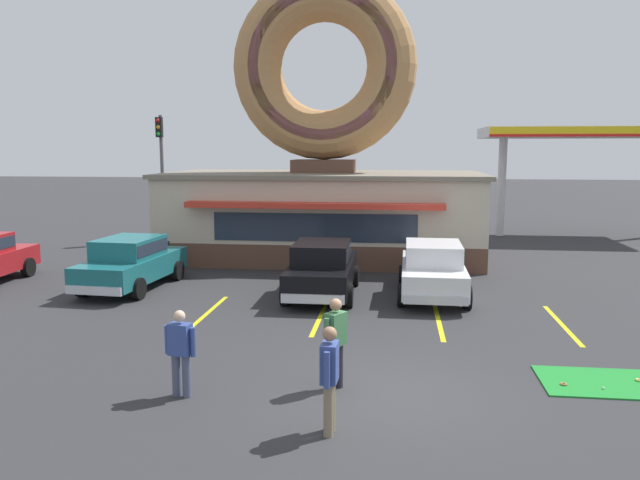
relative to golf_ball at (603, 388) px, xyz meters
The scene contains 18 objects.
ground_plane 3.87m from the golf_ball, 169.80° to the right, with size 160.00×160.00×0.00m, color #2D2D30.
donut_shop_building 15.26m from the golf_ball, 116.44° to the left, with size 12.30×6.75×10.96m.
mini_donut_near_right 0.67m from the golf_ball, 169.67° to the left, with size 0.13×0.13×0.04m, color #A5724C.
mini_donut_mid_centre 0.93m from the golf_ball, 32.34° to the left, with size 0.13×0.13×0.04m, color #E5C666.
golf_ball is the anchor object (origin of this frame).
car_white 7.45m from the golf_ball, 111.00° to the left, with size 2.04×4.59×1.60m.
car_teal 13.70m from the golf_ball, 149.87° to the left, with size 2.21×4.67×1.60m.
car_black 8.91m from the golf_ball, 131.43° to the left, with size 2.00×4.57×1.60m.
pedestrian_blue_sweater_man 4.88m from the golf_ball, behind, with size 0.41×0.51×1.67m.
pedestrian_hooded_kid 5.29m from the golf_ball, 154.20° to the right, with size 0.26×0.60×1.68m.
pedestrian_leather_jacket_man 7.55m from the golf_ball, behind, with size 0.59×0.31×1.55m.
trash_bin 15.99m from the golf_ball, 138.64° to the left, with size 0.57×0.57×0.97m.
traffic_light_pole 22.30m from the golf_ball, 131.22° to the left, with size 0.28×0.47×5.80m.
gas_station_canopy 21.58m from the golf_ball, 76.49° to the left, with size 9.00×4.46×5.30m.
parking_stripe_far_left 9.65m from the golf_ball, 153.45° to the left, with size 0.12×3.60×0.01m, color yellow.
parking_stripe_left 7.10m from the golf_ball, 142.56° to the left, with size 0.12×3.60×0.01m, color yellow.
parking_stripe_mid_left 5.06m from the golf_ball, 121.41° to the left, with size 0.12×3.60×0.01m, color yellow.
parking_stripe_centre 4.33m from the golf_ball, 85.16° to the left, with size 0.12×3.60×0.01m, color yellow.
Camera 1 is at (0.06, -10.50, 4.30)m, focal length 35.00 mm.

